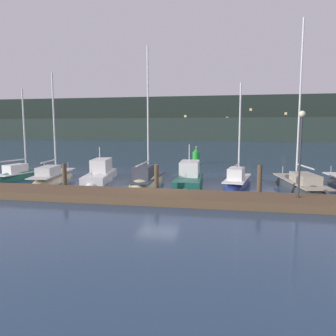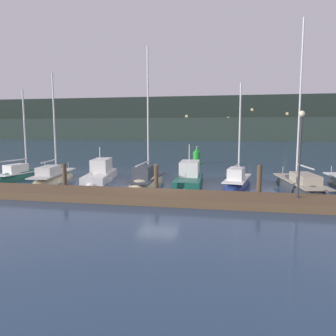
{
  "view_description": "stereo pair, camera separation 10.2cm",
  "coord_description": "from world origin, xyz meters",
  "px_view_note": "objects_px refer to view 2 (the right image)",
  "views": [
    {
      "loc": [
        4.43,
        -19.73,
        4.07
      ],
      "look_at": [
        0.0,
        3.3,
        1.2
      ],
      "focal_mm": 35.0,
      "sensor_mm": 36.0,
      "label": 1
    },
    {
      "loc": [
        4.53,
        -19.71,
        4.07
      ],
      "look_at": [
        0.0,
        3.3,
        1.2
      ],
      "focal_mm": 35.0,
      "sensor_mm": 36.0,
      "label": 2
    }
  ],
  "objects_px": {
    "motorboat_berth_3": "(100,178)",
    "sailboat_berth_6": "(237,184)",
    "sailboat_berth_2": "(53,180)",
    "channel_buoy": "(197,157)",
    "sailboat_berth_1": "(22,178)",
    "sailboat_berth_7": "(299,189)",
    "dock_lamppost": "(301,141)",
    "sailboat_berth_4": "(146,183)",
    "motorboat_berth_5": "(189,181)"
  },
  "relations": [
    {
      "from": "sailboat_berth_1",
      "to": "sailboat_berth_7",
      "type": "xyz_separation_m",
      "value": [
        20.94,
        -0.79,
        -0.0
      ]
    },
    {
      "from": "sailboat_berth_6",
      "to": "sailboat_berth_7",
      "type": "height_order",
      "value": "sailboat_berth_7"
    },
    {
      "from": "sailboat_berth_2",
      "to": "motorboat_berth_3",
      "type": "xyz_separation_m",
      "value": [
        3.32,
        1.18,
        0.1
      ]
    },
    {
      "from": "sailboat_berth_7",
      "to": "dock_lamppost",
      "type": "relative_size",
      "value": 2.65
    },
    {
      "from": "sailboat_berth_1",
      "to": "channel_buoy",
      "type": "distance_m",
      "value": 18.82
    },
    {
      "from": "sailboat_berth_2",
      "to": "motorboat_berth_3",
      "type": "distance_m",
      "value": 3.53
    },
    {
      "from": "motorboat_berth_3",
      "to": "motorboat_berth_5",
      "type": "relative_size",
      "value": 1.04
    },
    {
      "from": "sailboat_berth_2",
      "to": "dock_lamppost",
      "type": "bearing_deg",
      "value": -15.56
    },
    {
      "from": "sailboat_berth_7",
      "to": "dock_lamppost",
      "type": "xyz_separation_m",
      "value": [
        -0.97,
        -4.62,
        3.32
      ]
    },
    {
      "from": "dock_lamppost",
      "to": "channel_buoy",
      "type": "bearing_deg",
      "value": 110.93
    },
    {
      "from": "sailboat_berth_4",
      "to": "sailboat_berth_1",
      "type": "bearing_deg",
      "value": 176.17
    },
    {
      "from": "motorboat_berth_5",
      "to": "dock_lamppost",
      "type": "distance_m",
      "value": 8.93
    },
    {
      "from": "sailboat_berth_2",
      "to": "motorboat_berth_5",
      "type": "distance_m",
      "value": 10.39
    },
    {
      "from": "motorboat_berth_3",
      "to": "motorboat_berth_5",
      "type": "bearing_deg",
      "value": -4.66
    },
    {
      "from": "dock_lamppost",
      "to": "motorboat_berth_5",
      "type": "bearing_deg",
      "value": 140.64
    },
    {
      "from": "sailboat_berth_1",
      "to": "motorboat_berth_3",
      "type": "relative_size",
      "value": 1.25
    },
    {
      "from": "sailboat_berth_2",
      "to": "channel_buoy",
      "type": "xyz_separation_m",
      "value": [
        9.39,
        14.74,
        0.62
      ]
    },
    {
      "from": "sailboat_berth_4",
      "to": "sailboat_berth_7",
      "type": "xyz_separation_m",
      "value": [
        10.44,
        -0.09,
        -0.03
      ]
    },
    {
      "from": "sailboat_berth_2",
      "to": "channel_buoy",
      "type": "distance_m",
      "value": 17.49
    },
    {
      "from": "motorboat_berth_3",
      "to": "sailboat_berth_6",
      "type": "bearing_deg",
      "value": -2.99
    },
    {
      "from": "sailboat_berth_2",
      "to": "channel_buoy",
      "type": "bearing_deg",
      "value": 57.5
    },
    {
      "from": "motorboat_berth_5",
      "to": "channel_buoy",
      "type": "height_order",
      "value": "motorboat_berth_5"
    },
    {
      "from": "sailboat_berth_2",
      "to": "sailboat_berth_6",
      "type": "xyz_separation_m",
      "value": [
        13.78,
        0.63,
        0.04
      ]
    },
    {
      "from": "sailboat_berth_7",
      "to": "sailboat_berth_4",
      "type": "bearing_deg",
      "value": 179.5
    },
    {
      "from": "sailboat_berth_1",
      "to": "sailboat_berth_4",
      "type": "bearing_deg",
      "value": -3.83
    },
    {
      "from": "sailboat_berth_2",
      "to": "channel_buoy",
      "type": "height_order",
      "value": "sailboat_berth_2"
    },
    {
      "from": "motorboat_berth_5",
      "to": "channel_buoy",
      "type": "distance_m",
      "value": 14.18
    },
    {
      "from": "sailboat_berth_1",
      "to": "sailboat_berth_6",
      "type": "distance_m",
      "value": 16.94
    },
    {
      "from": "sailboat_berth_2",
      "to": "sailboat_berth_6",
      "type": "relative_size",
      "value": 1.14
    },
    {
      "from": "sailboat_berth_6",
      "to": "sailboat_berth_2",
      "type": "bearing_deg",
      "value": -177.36
    },
    {
      "from": "channel_buoy",
      "to": "sailboat_berth_6",
      "type": "bearing_deg",
      "value": -72.71
    },
    {
      "from": "sailboat_berth_4",
      "to": "sailboat_berth_6",
      "type": "distance_m",
      "value": 6.47
    },
    {
      "from": "motorboat_berth_5",
      "to": "channel_buoy",
      "type": "relative_size",
      "value": 3.06
    },
    {
      "from": "sailboat_berth_1",
      "to": "sailboat_berth_4",
      "type": "relative_size",
      "value": 0.74
    },
    {
      "from": "dock_lamppost",
      "to": "sailboat_berth_4",
      "type": "bearing_deg",
      "value": 153.57
    },
    {
      "from": "sailboat_berth_7",
      "to": "dock_lamppost",
      "type": "height_order",
      "value": "sailboat_berth_7"
    },
    {
      "from": "sailboat_berth_6",
      "to": "channel_buoy",
      "type": "distance_m",
      "value": 14.78
    },
    {
      "from": "sailboat_berth_4",
      "to": "motorboat_berth_5",
      "type": "bearing_deg",
      "value": 10.83
    },
    {
      "from": "sailboat_berth_4",
      "to": "sailboat_berth_6",
      "type": "relative_size",
      "value": 1.38
    },
    {
      "from": "motorboat_berth_3",
      "to": "sailboat_berth_6",
      "type": "relative_size",
      "value": 0.82
    },
    {
      "from": "motorboat_berth_5",
      "to": "sailboat_berth_1",
      "type": "bearing_deg",
      "value": 179.48
    },
    {
      "from": "motorboat_berth_3",
      "to": "sailboat_berth_6",
      "type": "xyz_separation_m",
      "value": [
        10.46,
        -0.55,
        -0.07
      ]
    },
    {
      "from": "motorboat_berth_5",
      "to": "sailboat_berth_6",
      "type": "height_order",
      "value": "sailboat_berth_6"
    },
    {
      "from": "dock_lamppost",
      "to": "sailboat_berth_7",
      "type": "bearing_deg",
      "value": 78.16
    },
    {
      "from": "sailboat_berth_1",
      "to": "sailboat_berth_2",
      "type": "xyz_separation_m",
      "value": [
        3.15,
        -0.73,
        0.02
      ]
    },
    {
      "from": "motorboat_berth_3",
      "to": "sailboat_berth_7",
      "type": "height_order",
      "value": "sailboat_berth_7"
    },
    {
      "from": "sailboat_berth_1",
      "to": "sailboat_berth_4",
      "type": "xyz_separation_m",
      "value": [
        10.5,
        -0.7,
        0.03
      ]
    },
    {
      "from": "motorboat_berth_3",
      "to": "dock_lamppost",
      "type": "xyz_separation_m",
      "value": [
        13.5,
        -5.86,
        3.19
      ]
    },
    {
      "from": "sailboat_berth_4",
      "to": "motorboat_berth_5",
      "type": "distance_m",
      "value": 3.08
    },
    {
      "from": "sailboat_berth_2",
      "to": "sailboat_berth_4",
      "type": "relative_size",
      "value": 0.83
    }
  ]
}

